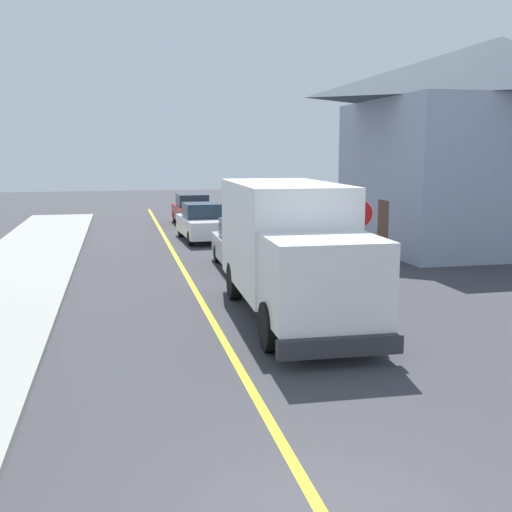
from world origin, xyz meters
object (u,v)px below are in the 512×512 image
object	(u,v)px
stop_sign	(359,228)
house_across_street	(496,139)
parked_car_mid	(203,223)
parked_car_far	(193,210)
box_truck	(290,244)
parked_car_near	(246,246)

from	to	relation	value
stop_sign	house_across_street	world-z (taller)	house_across_street
parked_car_mid	house_across_street	distance (m)	13.02
parked_car_far	house_across_street	size ratio (longest dim) A/B	0.38
parked_car_far	stop_sign	world-z (taller)	stop_sign
box_truck	parked_car_near	world-z (taller)	box_truck
parked_car_mid	house_across_street	size ratio (longest dim) A/B	0.38
parked_car_mid	house_across_street	bearing A→B (deg)	-19.77
parked_car_near	stop_sign	size ratio (longest dim) A/B	1.67
parked_car_far	house_across_street	distance (m)	15.86
box_truck	stop_sign	bearing A→B (deg)	37.62
parked_car_mid	parked_car_far	size ratio (longest dim) A/B	1.01
house_across_street	parked_car_near	bearing A→B (deg)	-165.38
parked_car_near	box_truck	bearing A→B (deg)	-91.87
stop_sign	parked_car_near	bearing A→B (deg)	118.49
parked_car_near	parked_car_mid	size ratio (longest dim) A/B	0.99
parked_car_mid	house_across_street	xyz separation A→B (m)	(11.75, -4.22, 3.67)
parked_car_far	box_truck	bearing A→B (deg)	-89.90
parked_car_mid	stop_sign	bearing A→B (deg)	-76.01
parked_car_near	parked_car_far	size ratio (longest dim) A/B	1.00
stop_sign	parked_car_mid	bearing A→B (deg)	103.99
parked_car_mid	parked_car_far	world-z (taller)	same
box_truck	parked_car_near	xyz separation A→B (m)	(0.21, 6.30, -0.97)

